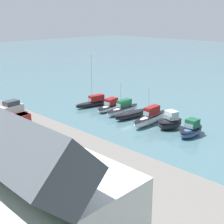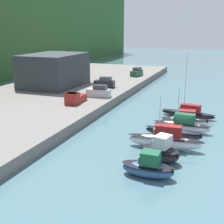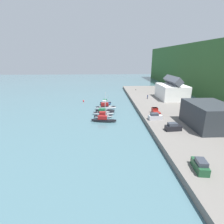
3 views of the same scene
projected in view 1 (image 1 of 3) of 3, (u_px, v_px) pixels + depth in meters
ground_plane at (124, 114)px, 55.72m from camera, size 320.00×320.00×0.00m
moored_boat_0 at (191, 130)px, 45.13m from camera, size 2.14×5.03×2.53m
moored_boat_1 at (170, 122)px, 47.94m from camera, size 3.51×4.70×2.87m
moored_boat_2 at (150, 118)px, 50.15m from camera, size 2.14×8.70×6.10m
moored_boat_3 at (132, 114)px, 53.19m from camera, size 2.48×7.70×1.18m
moored_boat_4 at (123, 109)px, 55.43m from camera, size 1.81×7.80×5.82m
moored_boat_5 at (110, 106)px, 57.54m from camera, size 2.74×6.94×2.20m
moored_boat_6 at (95, 102)px, 60.25m from camera, size 2.91×8.77×9.87m
parked_car_1 at (10, 108)px, 50.44m from camera, size 2.16×4.34×2.16m
pickup_truck_0 at (19, 120)px, 45.30m from camera, size 4.79×2.12×1.90m
person_on_quay at (120, 180)px, 28.18m from camera, size 0.40×0.40×2.14m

